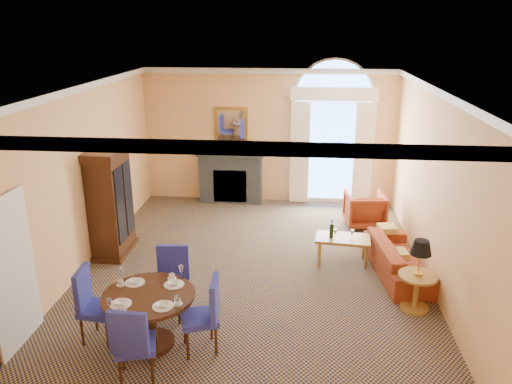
# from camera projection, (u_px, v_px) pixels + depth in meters

# --- Properties ---
(ground) EXTENTS (7.50, 7.50, 0.00)m
(ground) POSITION_uv_depth(u_px,v_px,m) (253.00, 270.00, 8.90)
(ground) COLOR #141A3F
(ground) RESTS_ON ground
(room_envelope) EXTENTS (6.04, 7.52, 3.45)m
(room_envelope) POSITION_uv_depth(u_px,v_px,m) (255.00, 124.00, 8.73)
(room_envelope) COLOR #FEC079
(room_envelope) RESTS_ON ground
(armoire) EXTENTS (0.58, 1.04, 2.04)m
(armoire) POSITION_uv_depth(u_px,v_px,m) (111.00, 204.00, 9.29)
(armoire) COLOR black
(armoire) RESTS_ON ground
(dining_table) EXTENTS (1.24, 1.24, 0.98)m
(dining_table) POSITION_uv_depth(u_px,v_px,m) (149.00, 308.00, 6.66)
(dining_table) COLOR black
(dining_table) RESTS_ON ground
(dining_chair_north) EXTENTS (0.50, 0.52, 1.07)m
(dining_chair_north) POSITION_uv_depth(u_px,v_px,m) (171.00, 277.00, 7.41)
(dining_chair_north) COLOR navy
(dining_chair_north) RESTS_ON ground
(dining_chair_south) EXTENTS (0.59, 0.59, 1.07)m
(dining_chair_south) POSITION_uv_depth(u_px,v_px,m) (132.00, 341.00, 5.91)
(dining_chair_south) COLOR navy
(dining_chair_south) RESTS_ON ground
(dining_chair_east) EXTENTS (0.60, 0.60, 1.07)m
(dining_chair_east) POSITION_uv_depth(u_px,v_px,m) (207.00, 310.00, 6.54)
(dining_chair_east) COLOR navy
(dining_chair_east) RESTS_ON ground
(dining_chair_west) EXTENTS (0.53, 0.52, 1.07)m
(dining_chair_west) POSITION_uv_depth(u_px,v_px,m) (92.00, 300.00, 6.77)
(dining_chair_west) COLOR navy
(dining_chair_west) RESTS_ON ground
(sofa) EXTENTS (1.04, 2.09, 0.58)m
(sofa) POSITION_uv_depth(u_px,v_px,m) (399.00, 258.00, 8.68)
(sofa) COLOR #9A3A1C
(sofa) RESTS_ON ground
(armchair) EXTENTS (0.89, 0.91, 0.75)m
(armchair) POSITION_uv_depth(u_px,v_px,m) (365.00, 210.00, 10.71)
(armchair) COLOR #9A3A1C
(armchair) RESTS_ON ground
(coffee_table) EXTENTS (1.03, 0.64, 0.85)m
(coffee_table) POSITION_uv_depth(u_px,v_px,m) (342.00, 239.00, 9.04)
(coffee_table) COLOR #AD7D34
(coffee_table) RESTS_ON ground
(side_table) EXTENTS (0.58, 0.58, 1.13)m
(side_table) POSITION_uv_depth(u_px,v_px,m) (419.00, 268.00, 7.47)
(side_table) COLOR #AD7D34
(side_table) RESTS_ON ground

